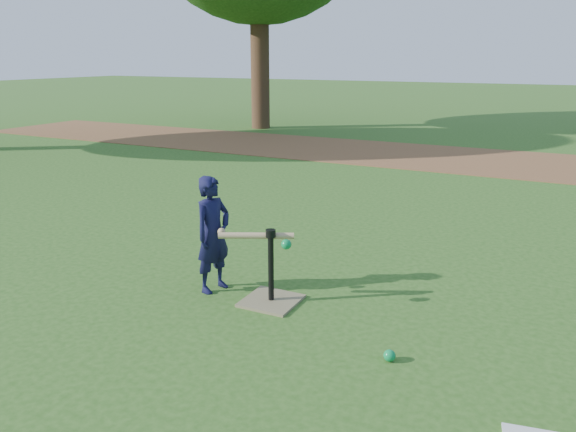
% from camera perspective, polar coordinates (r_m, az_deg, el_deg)
% --- Properties ---
extents(ground, '(80.00, 80.00, 0.00)m').
position_cam_1_polar(ground, '(4.38, 0.77, -10.07)').
color(ground, '#285116').
rests_on(ground, ground).
extents(dirt_strip, '(24.00, 3.00, 0.01)m').
position_cam_1_polar(dirt_strip, '(11.33, 17.87, 5.47)').
color(dirt_strip, brown).
rests_on(dirt_strip, ground).
extents(child, '(0.30, 0.40, 0.99)m').
position_cam_1_polar(child, '(4.71, -7.63, -1.85)').
color(child, black).
rests_on(child, ground).
extents(wiffle_ball_ground, '(0.08, 0.08, 0.08)m').
position_cam_1_polar(wiffle_ball_ground, '(3.83, 10.27, -13.78)').
color(wiffle_ball_ground, '#0B8341').
rests_on(wiffle_ball_ground, ground).
extents(batting_tee, '(0.43, 0.43, 0.61)m').
position_cam_1_polar(batting_tee, '(4.56, -1.73, -7.47)').
color(batting_tee, '#796E4D').
rests_on(batting_tee, ground).
extents(swing_action, '(0.65, 0.31, 0.09)m').
position_cam_1_polar(swing_action, '(4.42, -3.01, -2.15)').
color(swing_action, tan).
rests_on(swing_action, ground).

